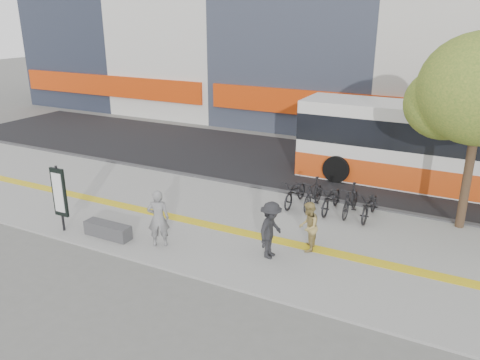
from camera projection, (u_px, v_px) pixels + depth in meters
The scene contains 12 objects.
ground at pixel (199, 241), 14.93m from camera, with size 120.00×120.00×0.00m, color #60605C.
sidewalk at pixel (222, 222), 16.18m from camera, with size 40.00×7.00×0.08m, color slate.
tactile_strip at pixel (215, 226), 15.74m from camera, with size 40.00×0.45×0.01m, color gold.
street at pixel (300, 164), 22.47m from camera, with size 40.00×8.00×0.06m, color black.
curb at pixel (265, 189), 19.10m from camera, with size 40.00×0.25×0.14m, color #343437.
bench at pixel (108, 230), 14.95m from camera, with size 1.60×0.45×0.45m, color #343437.
signboard at pixel (59, 193), 15.03m from camera, with size 0.55×0.10×2.20m.
bus at pixel (453, 152), 18.71m from camera, with size 12.22×2.90×3.25m.
bicycle_row at pixel (331, 198), 16.78m from camera, with size 3.40×1.89×1.09m.
seated_woman at pixel (158, 218), 14.17m from camera, with size 0.65×0.43×1.79m, color black.
pedestrian_tan at pixel (308, 227), 13.94m from camera, with size 0.73×0.57×1.51m, color #A28B4C.
pedestrian_dark at pixel (271, 230), 13.51m from camera, with size 1.10×0.63×1.70m, color black.
Camera 1 is at (7.31, -11.36, 6.76)m, focal length 35.62 mm.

